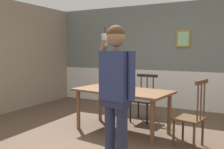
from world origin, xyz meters
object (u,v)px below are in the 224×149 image
at_px(person_figure, 116,86).
at_px(dining_table, 122,95).
at_px(chair_near_window, 143,99).
at_px(chair_by_doorway, 191,116).

bearing_deg(person_figure, dining_table, -55.73).
distance_m(dining_table, chair_near_window, 0.85).
height_order(dining_table, chair_by_doorway, chair_by_doorway).
bearing_deg(dining_table, chair_by_doorway, -7.93).
bearing_deg(dining_table, person_figure, -68.14).
xyz_separation_m(dining_table, chair_near_window, (0.11, 0.82, -0.20)).
xyz_separation_m(dining_table, chair_by_doorway, (1.25, -0.17, -0.20)).
xyz_separation_m(chair_by_doorway, person_figure, (-0.73, -1.11, 0.56)).
height_order(dining_table, chair_near_window, chair_near_window).
relative_size(dining_table, chair_near_window, 1.89).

